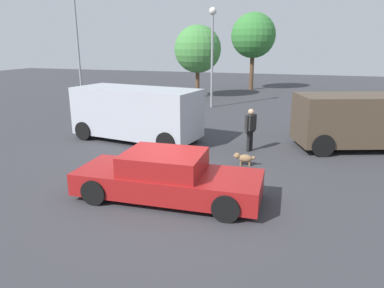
{
  "coord_description": "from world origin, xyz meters",
  "views": [
    {
      "loc": [
        3.12,
        -7.99,
        3.81
      ],
      "look_at": [
        0.04,
        1.73,
        0.9
      ],
      "focal_mm": 32.94,
      "sensor_mm": 36.0,
      "label": 1
    }
  ],
  "objects_px": {
    "suv_dark": "(363,120)",
    "pedestrian": "(250,126)",
    "sedan_foreground": "(167,177)",
    "van_white": "(137,112)",
    "light_post_mid": "(76,28)",
    "light_post_near": "(212,40)",
    "dog": "(244,158)"
  },
  "relations": [
    {
      "from": "pedestrian",
      "to": "light_post_near",
      "type": "xyz_separation_m",
      "value": [
        -3.7,
        8.65,
        3.1
      ]
    },
    {
      "from": "light_post_near",
      "to": "light_post_mid",
      "type": "distance_m",
      "value": 8.87
    },
    {
      "from": "sedan_foreground",
      "to": "van_white",
      "type": "xyz_separation_m",
      "value": [
        -3.25,
        4.95,
        0.58
      ]
    },
    {
      "from": "pedestrian",
      "to": "light_post_mid",
      "type": "distance_m",
      "value": 15.27
    },
    {
      "from": "dog",
      "to": "pedestrian",
      "type": "bearing_deg",
      "value": -91.93
    },
    {
      "from": "van_white",
      "to": "light_post_near",
      "type": "distance_m",
      "value": 9.0
    },
    {
      "from": "suv_dark",
      "to": "pedestrian",
      "type": "bearing_deg",
      "value": 2.61
    },
    {
      "from": "pedestrian",
      "to": "light_post_mid",
      "type": "height_order",
      "value": "light_post_mid"
    },
    {
      "from": "van_white",
      "to": "suv_dark",
      "type": "relative_size",
      "value": 1.03
    },
    {
      "from": "pedestrian",
      "to": "dog",
      "type": "bearing_deg",
      "value": 118.31
    },
    {
      "from": "light_post_mid",
      "to": "van_white",
      "type": "bearing_deg",
      "value": -44.28
    },
    {
      "from": "pedestrian",
      "to": "sedan_foreground",
      "type": "bearing_deg",
      "value": 100.07
    },
    {
      "from": "dog",
      "to": "light_post_near",
      "type": "xyz_separation_m",
      "value": [
        -3.76,
        10.3,
        3.78
      ]
    },
    {
      "from": "dog",
      "to": "pedestrian",
      "type": "relative_size",
      "value": 0.45
    },
    {
      "from": "sedan_foreground",
      "to": "light_post_near",
      "type": "distance_m",
      "value": 14.05
    },
    {
      "from": "suv_dark",
      "to": "light_post_mid",
      "type": "distance_m",
      "value": 17.98
    },
    {
      "from": "van_white",
      "to": "suv_dark",
      "type": "distance_m",
      "value": 8.67
    },
    {
      "from": "sedan_foreground",
      "to": "light_post_mid",
      "type": "xyz_separation_m",
      "value": [
        -11.13,
        12.63,
        4.25
      ]
    },
    {
      "from": "suv_dark",
      "to": "light_post_near",
      "type": "relative_size",
      "value": 0.89
    },
    {
      "from": "van_white",
      "to": "light_post_mid",
      "type": "distance_m",
      "value": 11.59
    },
    {
      "from": "suv_dark",
      "to": "light_post_near",
      "type": "bearing_deg",
      "value": -62.11
    },
    {
      "from": "van_white",
      "to": "light_post_mid",
      "type": "relative_size",
      "value": 0.74
    },
    {
      "from": "sedan_foreground",
      "to": "pedestrian",
      "type": "height_order",
      "value": "pedestrian"
    },
    {
      "from": "sedan_foreground",
      "to": "dog",
      "type": "bearing_deg",
      "value": 63.16
    },
    {
      "from": "dog",
      "to": "suv_dark",
      "type": "distance_m",
      "value": 5.11
    },
    {
      "from": "light_post_near",
      "to": "light_post_mid",
      "type": "relative_size",
      "value": 0.81
    },
    {
      "from": "light_post_mid",
      "to": "suv_dark",
      "type": "bearing_deg",
      "value": -20.91
    },
    {
      "from": "light_post_mid",
      "to": "light_post_near",
      "type": "bearing_deg",
      "value": 5.13
    },
    {
      "from": "sedan_foreground",
      "to": "light_post_mid",
      "type": "bearing_deg",
      "value": 129.26
    },
    {
      "from": "sedan_foreground",
      "to": "van_white",
      "type": "bearing_deg",
      "value": 121.2
    },
    {
      "from": "sedan_foreground",
      "to": "light_post_near",
      "type": "bearing_deg",
      "value": 97.7
    },
    {
      "from": "van_white",
      "to": "pedestrian",
      "type": "distance_m",
      "value": 4.64
    }
  ]
}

